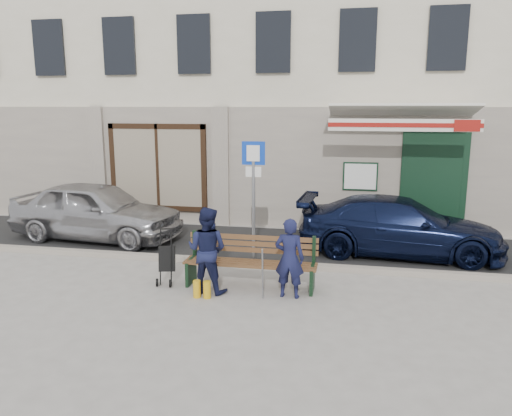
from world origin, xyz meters
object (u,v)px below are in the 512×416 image
(parking_sign, at_px, (253,183))
(woman, at_px, (207,250))
(bench, at_px, (248,263))
(man, at_px, (289,258))
(car_navy, at_px, (399,226))
(stroller, at_px, (167,260))
(car_silver, at_px, (96,211))

(parking_sign, bearing_deg, woman, -106.04)
(bench, relative_size, man, 1.73)
(car_navy, bearing_deg, man, 148.68)
(man, bearing_deg, bench, -19.43)
(stroller, bearing_deg, bench, -10.71)
(car_silver, xyz_separation_m, car_navy, (7.17, 0.10, -0.08))
(car_navy, height_order, woman, woman)
(man, height_order, woman, woman)
(woman, distance_m, stroller, 0.94)
(bench, height_order, stroller, stroller)
(man, xyz_separation_m, woman, (-1.45, -0.01, 0.07))
(parking_sign, bearing_deg, stroller, -132.28)
(car_silver, bearing_deg, stroller, -126.67)
(parking_sign, distance_m, woman, 2.03)
(car_silver, bearing_deg, bench, -113.93)
(car_silver, distance_m, car_navy, 7.17)
(bench, bearing_deg, car_silver, 149.82)
(bench, height_order, man, man)
(car_silver, xyz_separation_m, man, (5.12, -2.86, -0.03))
(bench, xyz_separation_m, stroller, (-1.50, -0.11, -0.01))
(parking_sign, bearing_deg, bench, -83.51)
(bench, height_order, woman, woman)
(parking_sign, distance_m, bench, 1.86)
(car_navy, distance_m, man, 3.60)
(car_navy, relative_size, bench, 1.83)
(parking_sign, relative_size, woman, 1.66)
(parking_sign, relative_size, stroller, 2.49)
(man, bearing_deg, car_navy, -120.99)
(car_navy, xyz_separation_m, woman, (-3.50, -2.97, 0.13))
(car_silver, distance_m, parking_sign, 4.41)
(woman, xyz_separation_m, stroller, (-0.85, 0.25, -0.31))
(car_silver, relative_size, woman, 2.78)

